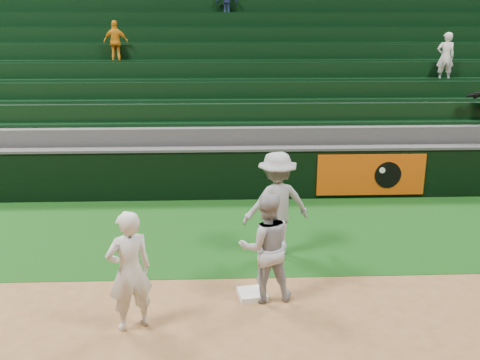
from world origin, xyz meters
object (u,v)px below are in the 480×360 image
base_coach (277,204)px  first_base (252,294)px  first_baseman (129,271)px  baserunner (266,247)px

base_coach → first_base: bearing=57.9°
first_base → first_baseman: bearing=-155.7°
first_baseman → base_coach: 3.31m
first_base → first_baseman: size_ratio=0.24×
base_coach → first_baseman: bearing=33.0°
first_baseman → baserunner: first_baseman is taller
baserunner → base_coach: (0.34, 1.67, 0.11)m
baserunner → base_coach: bearing=-107.7°
first_base → first_baseman: first_baseman is taller
first_base → base_coach: (0.54, 1.64, 0.91)m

